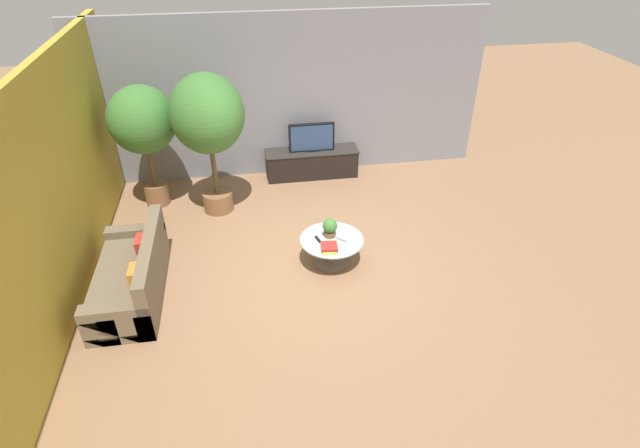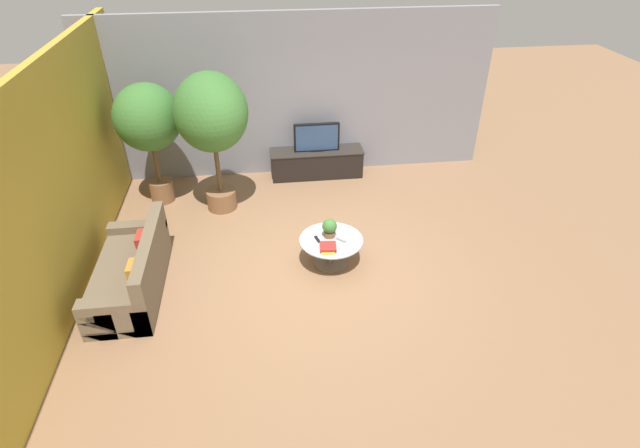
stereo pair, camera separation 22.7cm
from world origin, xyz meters
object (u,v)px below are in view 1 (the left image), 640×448
at_px(television, 312,138).
at_px(potted_plant_tabletop, 330,227).
at_px(coffee_table, 332,246).
at_px(potted_palm_tall, 143,124).
at_px(couch_by_wall, 133,278).
at_px(potted_palm_corner, 208,119).
at_px(media_console, 312,163).

height_order(television, potted_plant_tabletop, television).
relative_size(coffee_table, potted_palm_tall, 0.44).
height_order(couch_by_wall, potted_palm_corner, potted_palm_corner).
xyz_separation_m(coffee_table, potted_palm_tall, (-2.74, 2.22, 1.21)).
height_order(potted_palm_tall, potted_palm_corner, potted_palm_corner).
xyz_separation_m(media_console, television, (-0.00, -0.00, 0.52)).
relative_size(media_console, potted_plant_tabletop, 6.22).
bearing_deg(coffee_table, potted_palm_corner, 132.42).
bearing_deg(couch_by_wall, coffee_table, 95.08).
relative_size(television, couch_by_wall, 0.45).
bearing_deg(television, potted_plant_tabletop, -92.97).
relative_size(media_console, potted_palm_corner, 0.74).
relative_size(television, coffee_table, 0.93).
relative_size(coffee_table, potted_palm_corner, 0.39).
distance_m(potted_palm_tall, potted_palm_corner, 1.15).
bearing_deg(coffee_table, couch_by_wall, -174.92).
xyz_separation_m(potted_palm_corner, potted_plant_tabletop, (1.66, -1.75, -1.09)).
xyz_separation_m(media_console, potted_palm_tall, (-2.87, -0.61, 1.23)).
relative_size(couch_by_wall, potted_plant_tabletop, 6.70).
bearing_deg(television, coffee_table, -92.59).
bearing_deg(couch_by_wall, potted_palm_corner, 151.66).
bearing_deg(coffee_table, potted_plant_tabletop, 99.93).
height_order(media_console, potted_palm_tall, potted_palm_tall).
height_order(television, coffee_table, television).
distance_m(potted_palm_tall, potted_plant_tabletop, 3.58).
xyz_separation_m(television, potted_palm_corner, (-1.80, -0.99, 0.87)).
xyz_separation_m(media_console, couch_by_wall, (-2.92, -3.07, 0.00)).
bearing_deg(potted_plant_tabletop, coffee_table, -80.07).
height_order(media_console, couch_by_wall, couch_by_wall).
relative_size(couch_by_wall, potted_palm_tall, 0.90).
bearing_deg(potted_palm_corner, media_console, 28.96).
bearing_deg(potted_palm_corner, television, 28.92).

